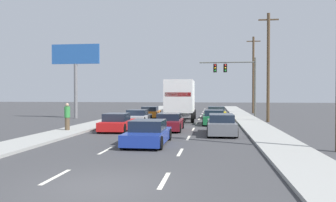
{
  "coord_description": "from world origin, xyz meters",
  "views": [
    {
      "loc": [
        3.14,
        -9.16,
        2.58
      ],
      "look_at": [
        0.06,
        14.29,
        2.09
      ],
      "focal_mm": 36.9,
      "sensor_mm": 36.0,
      "label": 1
    }
  ],
  "objects_px": {
    "box_truck": "(181,98)",
    "car_gray": "(221,125)",
    "car_yellow": "(216,113)",
    "traffic_signal_mast": "(232,73)",
    "car_silver": "(138,117)",
    "roadside_billboard": "(76,64)",
    "car_red": "(117,123)",
    "utility_pole_mid": "(268,66)",
    "utility_pole_far": "(253,74)",
    "car_green": "(214,118)",
    "car_orange": "(150,113)",
    "car_blue": "(148,133)",
    "car_maroon": "(169,122)",
    "pedestrian_near_corner": "(67,117)"
  },
  "relations": [
    {
      "from": "box_truck",
      "to": "car_yellow",
      "type": "height_order",
      "value": "box_truck"
    },
    {
      "from": "car_orange",
      "to": "car_green",
      "type": "distance_m",
      "value": 10.24
    },
    {
      "from": "car_gray",
      "to": "pedestrian_near_corner",
      "type": "height_order",
      "value": "pedestrian_near_corner"
    },
    {
      "from": "car_orange",
      "to": "car_green",
      "type": "relative_size",
      "value": 0.98
    },
    {
      "from": "car_blue",
      "to": "traffic_signal_mast",
      "type": "relative_size",
      "value": 0.66
    },
    {
      "from": "car_silver",
      "to": "roadside_billboard",
      "type": "relative_size",
      "value": 0.54
    },
    {
      "from": "car_green",
      "to": "traffic_signal_mast",
      "type": "relative_size",
      "value": 0.63
    },
    {
      "from": "car_blue",
      "to": "car_silver",
      "type": "bearing_deg",
      "value": 104.8
    },
    {
      "from": "car_red",
      "to": "car_yellow",
      "type": "xyz_separation_m",
      "value": [
        6.93,
        13.62,
        0.01
      ]
    },
    {
      "from": "car_maroon",
      "to": "traffic_signal_mast",
      "type": "height_order",
      "value": "traffic_signal_mast"
    },
    {
      "from": "car_orange",
      "to": "car_silver",
      "type": "height_order",
      "value": "car_orange"
    },
    {
      "from": "traffic_signal_mast",
      "to": "car_yellow",
      "type": "bearing_deg",
      "value": -120.89
    },
    {
      "from": "car_yellow",
      "to": "traffic_signal_mast",
      "type": "distance_m",
      "value": 5.63
    },
    {
      "from": "box_truck",
      "to": "car_orange",
      "type": "bearing_deg",
      "value": 131.0
    },
    {
      "from": "car_orange",
      "to": "utility_pole_mid",
      "type": "relative_size",
      "value": 0.42
    },
    {
      "from": "utility_pole_far",
      "to": "car_red",
      "type": "bearing_deg",
      "value": -116.85
    },
    {
      "from": "car_gray",
      "to": "car_blue",
      "type": "bearing_deg",
      "value": -128.46
    },
    {
      "from": "car_orange",
      "to": "car_yellow",
      "type": "distance_m",
      "value": 7.05
    },
    {
      "from": "car_yellow",
      "to": "traffic_signal_mast",
      "type": "relative_size",
      "value": 0.69
    },
    {
      "from": "car_maroon",
      "to": "utility_pole_far",
      "type": "xyz_separation_m",
      "value": [
        8.33,
        22.81,
        4.65
      ]
    },
    {
      "from": "car_green",
      "to": "utility_pole_mid",
      "type": "relative_size",
      "value": 0.43
    },
    {
      "from": "car_blue",
      "to": "traffic_signal_mast",
      "type": "height_order",
      "value": "traffic_signal_mast"
    },
    {
      "from": "car_blue",
      "to": "box_truck",
      "type": "bearing_deg",
      "value": 89.04
    },
    {
      "from": "box_truck",
      "to": "car_maroon",
      "type": "height_order",
      "value": "box_truck"
    },
    {
      "from": "car_green",
      "to": "car_gray",
      "type": "height_order",
      "value": "car_gray"
    },
    {
      "from": "car_gray",
      "to": "roadside_billboard",
      "type": "distance_m",
      "value": 20.05
    },
    {
      "from": "utility_pole_mid",
      "to": "utility_pole_far",
      "type": "xyz_separation_m",
      "value": [
        0.28,
        14.39,
        0.11
      ]
    },
    {
      "from": "box_truck",
      "to": "car_blue",
      "type": "bearing_deg",
      "value": -90.96
    },
    {
      "from": "car_blue",
      "to": "utility_pole_mid",
      "type": "xyz_separation_m",
      "value": [
        8.28,
        15.19,
        4.55
      ]
    },
    {
      "from": "box_truck",
      "to": "car_gray",
      "type": "relative_size",
      "value": 1.61
    },
    {
      "from": "car_orange",
      "to": "car_silver",
      "type": "xyz_separation_m",
      "value": [
        0.21,
        -7.11,
        -0.0
      ]
    },
    {
      "from": "car_gray",
      "to": "utility_pole_mid",
      "type": "distance_m",
      "value": 12.17
    },
    {
      "from": "car_red",
      "to": "roadside_billboard",
      "type": "relative_size",
      "value": 0.57
    },
    {
      "from": "car_orange",
      "to": "roadside_billboard",
      "type": "distance_m",
      "value": 9.4
    },
    {
      "from": "utility_pole_far",
      "to": "car_orange",
      "type": "bearing_deg",
      "value": -139.81
    },
    {
      "from": "car_maroon",
      "to": "utility_pole_far",
      "type": "height_order",
      "value": "utility_pole_far"
    },
    {
      "from": "box_truck",
      "to": "pedestrian_near_corner",
      "type": "bearing_deg",
      "value": -123.08
    },
    {
      "from": "car_silver",
      "to": "car_red",
      "type": "bearing_deg",
      "value": -90.82
    },
    {
      "from": "car_red",
      "to": "utility_pole_far",
      "type": "xyz_separation_m",
      "value": [
        11.91,
        23.52,
        4.65
      ]
    },
    {
      "from": "car_red",
      "to": "roadside_billboard",
      "type": "bearing_deg",
      "value": 124.3
    },
    {
      "from": "car_blue",
      "to": "roadside_billboard",
      "type": "xyz_separation_m",
      "value": [
        -11.01,
        17.29,
        5.18
      ]
    },
    {
      "from": "car_blue",
      "to": "car_yellow",
      "type": "xyz_separation_m",
      "value": [
        3.58,
        19.68,
        0.01
      ]
    },
    {
      "from": "car_silver",
      "to": "utility_pole_mid",
      "type": "xyz_separation_m",
      "value": [
        11.53,
        2.87,
        4.56
      ]
    },
    {
      "from": "utility_pole_mid",
      "to": "box_truck",
      "type": "bearing_deg",
      "value": -179.73
    },
    {
      "from": "car_red",
      "to": "utility_pole_far",
      "type": "height_order",
      "value": "utility_pole_far"
    },
    {
      "from": "car_silver",
      "to": "car_green",
      "type": "relative_size",
      "value": 0.99
    },
    {
      "from": "car_maroon",
      "to": "car_yellow",
      "type": "distance_m",
      "value": 13.34
    },
    {
      "from": "traffic_signal_mast",
      "to": "utility_pole_mid",
      "type": "height_order",
      "value": "utility_pole_mid"
    },
    {
      "from": "car_silver",
      "to": "box_truck",
      "type": "xyz_separation_m",
      "value": [
        3.51,
        2.84,
        1.6
      ]
    },
    {
      "from": "traffic_signal_mast",
      "to": "box_truck",
      "type": "bearing_deg",
      "value": -124.22
    }
  ]
}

